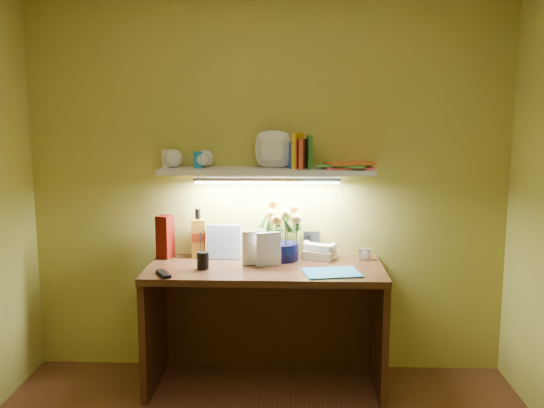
# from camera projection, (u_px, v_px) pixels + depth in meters

# --- Properties ---
(desk) EXTENTS (1.40, 0.60, 0.75)m
(desk) POSITION_uv_depth(u_px,v_px,m) (265.00, 327.00, 3.64)
(desk) COLOR #34190E
(desk) RESTS_ON ground
(flower_bouquet) EXTENTS (0.26, 0.26, 0.37)m
(flower_bouquet) POSITION_uv_depth(u_px,v_px,m) (282.00, 230.00, 3.72)
(flower_bouquet) COLOR #0A0A37
(flower_bouquet) RESTS_ON desk
(telephone) EXTENTS (0.22, 0.20, 0.11)m
(telephone) POSITION_uv_depth(u_px,v_px,m) (320.00, 250.00, 3.76)
(telephone) COLOR beige
(telephone) RESTS_ON desk
(desk_clock) EXTENTS (0.07, 0.04, 0.07)m
(desk_clock) POSITION_uv_depth(u_px,v_px,m) (365.00, 254.00, 3.74)
(desk_clock) COLOR #B7B6BB
(desk_clock) RESTS_ON desk
(whisky_bottle) EXTENTS (0.09, 0.09, 0.31)m
(whisky_bottle) POSITION_uv_depth(u_px,v_px,m) (198.00, 233.00, 3.80)
(whisky_bottle) COLOR #C08120
(whisky_bottle) RESTS_ON desk
(whisky_box) EXTENTS (0.11, 0.11, 0.27)m
(whisky_box) POSITION_uv_depth(u_px,v_px,m) (165.00, 237.00, 3.78)
(whisky_box) COLOR #580D05
(whisky_box) RESTS_ON desk
(pen_cup) EXTENTS (0.07, 0.07, 0.17)m
(pen_cup) POSITION_uv_depth(u_px,v_px,m) (203.00, 254.00, 3.52)
(pen_cup) COLOR black
(pen_cup) RESTS_ON desk
(art_card) EXTENTS (0.21, 0.05, 0.21)m
(art_card) POSITION_uv_depth(u_px,v_px,m) (224.00, 242.00, 3.76)
(art_card) COLOR white
(art_card) RESTS_ON desk
(tv_remote) EXTENTS (0.12, 0.16, 0.02)m
(tv_remote) POSITION_uv_depth(u_px,v_px,m) (163.00, 274.00, 3.40)
(tv_remote) COLOR black
(tv_remote) RESTS_ON desk
(blue_folder) EXTENTS (0.35, 0.28, 0.01)m
(blue_folder) POSITION_uv_depth(u_px,v_px,m) (332.00, 273.00, 3.44)
(blue_folder) COLOR #1E8AD0
(blue_folder) RESTS_ON desk
(desk_book_a) EXTENTS (0.15, 0.06, 0.21)m
(desk_book_a) POSITION_uv_depth(u_px,v_px,m) (242.00, 249.00, 3.59)
(desk_book_a) COLOR silver
(desk_book_a) RESTS_ON desk
(desk_book_b) EXTENTS (0.15, 0.06, 0.21)m
(desk_book_b) POSITION_uv_depth(u_px,v_px,m) (257.00, 250.00, 3.56)
(desk_book_b) COLOR white
(desk_book_b) RESTS_ON desk
(wall_shelf) EXTENTS (1.31, 0.31, 0.25)m
(wall_shelf) POSITION_uv_depth(u_px,v_px,m) (269.00, 166.00, 3.67)
(wall_shelf) COLOR white
(wall_shelf) RESTS_ON ground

